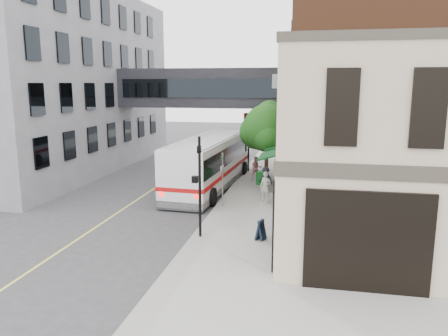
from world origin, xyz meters
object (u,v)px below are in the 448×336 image
at_px(pedestrian_c, 266,179).
at_px(pedestrian_b, 256,168).
at_px(newspaper_box, 260,178).
at_px(bus, 211,160).
at_px(pedestrian_a, 265,187).
at_px(sandwich_board, 261,230).

bearing_deg(pedestrian_c, pedestrian_b, 135.37).
xyz_separation_m(pedestrian_b, newspaper_box, (0.48, -1.52, -0.36)).
xyz_separation_m(bus, pedestrian_a, (4.01, -3.55, -0.84)).
bearing_deg(newspaper_box, pedestrian_b, 123.50).
height_order(bus, sandwich_board, bus).
relative_size(pedestrian_a, pedestrian_b, 1.07).
relative_size(bus, sandwich_board, 14.12).
distance_m(pedestrian_b, sandwich_board, 12.12).
height_order(bus, pedestrian_c, bus).
relative_size(pedestrian_a, sandwich_board, 1.98).
distance_m(pedestrian_b, pedestrian_c, 3.37).
bearing_deg(pedestrian_c, sandwich_board, -57.27).
distance_m(newspaper_box, sandwich_board, 10.55).
xyz_separation_m(pedestrian_c, newspaper_box, (-0.52, 1.70, -0.31)).
relative_size(pedestrian_b, pedestrian_c, 1.06).
xyz_separation_m(pedestrian_a, pedestrian_c, (-0.25, 2.53, -0.11)).
height_order(pedestrian_a, sandwich_board, pedestrian_a).
relative_size(pedestrian_c, sandwich_board, 1.75).
xyz_separation_m(pedestrian_a, pedestrian_b, (-1.25, 5.75, -0.06)).
relative_size(pedestrian_b, sandwich_board, 1.86).
bearing_deg(pedestrian_c, bus, -166.97).
bearing_deg(bus, pedestrian_a, -41.49).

